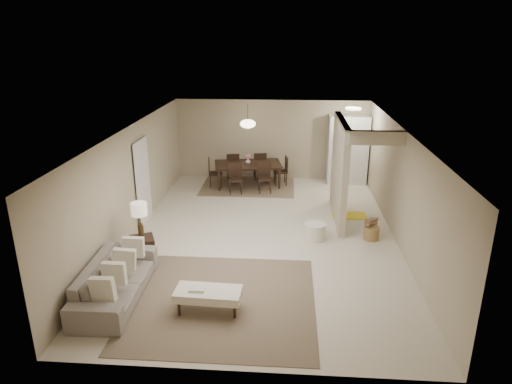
# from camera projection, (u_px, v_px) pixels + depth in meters

# --- Properties ---
(floor) EXTENTS (9.00, 9.00, 0.00)m
(floor) POSITION_uv_depth(u_px,v_px,m) (263.00, 236.00, 10.58)
(floor) COLOR beige
(floor) RESTS_ON ground
(ceiling) EXTENTS (9.00, 9.00, 0.00)m
(ceiling) POSITION_uv_depth(u_px,v_px,m) (264.00, 129.00, 9.75)
(ceiling) COLOR white
(ceiling) RESTS_ON back_wall
(back_wall) EXTENTS (6.00, 0.00, 6.00)m
(back_wall) POSITION_uv_depth(u_px,v_px,m) (272.00, 140.00, 14.40)
(back_wall) COLOR tan
(back_wall) RESTS_ON floor
(left_wall) EXTENTS (0.00, 9.00, 9.00)m
(left_wall) POSITION_uv_depth(u_px,v_px,m) (132.00, 182.00, 10.37)
(left_wall) COLOR tan
(left_wall) RESTS_ON floor
(right_wall) EXTENTS (0.00, 9.00, 9.00)m
(right_wall) POSITION_uv_depth(u_px,v_px,m) (400.00, 188.00, 9.96)
(right_wall) COLOR tan
(right_wall) RESTS_ON floor
(partition) EXTENTS (0.15, 2.50, 2.50)m
(partition) POSITION_uv_depth(u_px,v_px,m) (339.00, 170.00, 11.22)
(partition) COLOR tan
(partition) RESTS_ON floor
(doorway) EXTENTS (0.04, 0.90, 2.04)m
(doorway) POSITION_uv_depth(u_px,v_px,m) (142.00, 183.00, 11.01)
(doorway) COLOR black
(doorway) RESTS_ON floor
(pantry_cabinet) EXTENTS (1.20, 0.55, 2.10)m
(pantry_cabinet) POSITION_uv_depth(u_px,v_px,m) (348.00, 150.00, 13.97)
(pantry_cabinet) COLOR silver
(pantry_cabinet) RESTS_ON floor
(flush_light) EXTENTS (0.44, 0.44, 0.05)m
(flush_light) POSITION_uv_depth(u_px,v_px,m) (353.00, 109.00, 12.62)
(flush_light) COLOR white
(flush_light) RESTS_ON ceiling
(living_rug) EXTENTS (3.20, 3.20, 0.01)m
(living_rug) POSITION_uv_depth(u_px,v_px,m) (223.00, 301.00, 8.00)
(living_rug) COLOR brown
(living_rug) RESTS_ON floor
(sofa) EXTENTS (2.34, 0.96, 0.68)m
(sofa) POSITION_uv_depth(u_px,v_px,m) (115.00, 280.00, 8.02)
(sofa) COLOR gray
(sofa) RESTS_ON floor
(ottoman_bench) EXTENTS (1.13, 0.56, 0.40)m
(ottoman_bench) POSITION_uv_depth(u_px,v_px,m) (208.00, 294.00, 7.63)
(ottoman_bench) COLOR white
(ottoman_bench) RESTS_ON living_rug
(side_table) EXTENTS (0.61, 0.61, 0.52)m
(side_table) POSITION_uv_depth(u_px,v_px,m) (143.00, 249.00, 9.34)
(side_table) COLOR black
(side_table) RESTS_ON floor
(table_lamp) EXTENTS (0.32, 0.32, 0.76)m
(table_lamp) POSITION_uv_depth(u_px,v_px,m) (139.00, 212.00, 9.07)
(table_lamp) COLOR #45331D
(table_lamp) RESTS_ON side_table
(round_pouf) EXTENTS (0.48, 0.48, 0.38)m
(round_pouf) POSITION_uv_depth(u_px,v_px,m) (315.00, 232.00, 10.34)
(round_pouf) COLOR white
(round_pouf) RESTS_ON floor
(wicker_basket) EXTENTS (0.43, 0.43, 0.30)m
(wicker_basket) POSITION_uv_depth(u_px,v_px,m) (371.00, 233.00, 10.36)
(wicker_basket) COLOR olive
(wicker_basket) RESTS_ON floor
(dining_rug) EXTENTS (2.80, 2.10, 0.01)m
(dining_rug) POSITION_uv_depth(u_px,v_px,m) (248.00, 186.00, 14.01)
(dining_rug) COLOR brown
(dining_rug) RESTS_ON floor
(dining_table) EXTENTS (2.15, 1.44, 0.70)m
(dining_table) POSITION_uv_depth(u_px,v_px,m) (248.00, 175.00, 13.90)
(dining_table) COLOR black
(dining_table) RESTS_ON dining_rug
(dining_chairs) EXTENTS (2.43, 1.92, 0.89)m
(dining_chairs) POSITION_uv_depth(u_px,v_px,m) (248.00, 172.00, 13.87)
(dining_chairs) COLOR black
(dining_chairs) RESTS_ON dining_rug
(vase) EXTENTS (0.18, 0.18, 0.17)m
(vase) POSITION_uv_depth(u_px,v_px,m) (248.00, 161.00, 13.76)
(vase) COLOR silver
(vase) RESTS_ON dining_table
(yellow_mat) EXTENTS (0.88, 0.55, 0.01)m
(yellow_mat) POSITION_uv_depth(u_px,v_px,m) (349.00, 215.00, 11.73)
(yellow_mat) COLOR yellow
(yellow_mat) RESTS_ON floor
(pendant_light) EXTENTS (0.46, 0.46, 0.71)m
(pendant_light) POSITION_uv_depth(u_px,v_px,m) (248.00, 124.00, 13.38)
(pendant_light) COLOR #45331D
(pendant_light) RESTS_ON ceiling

